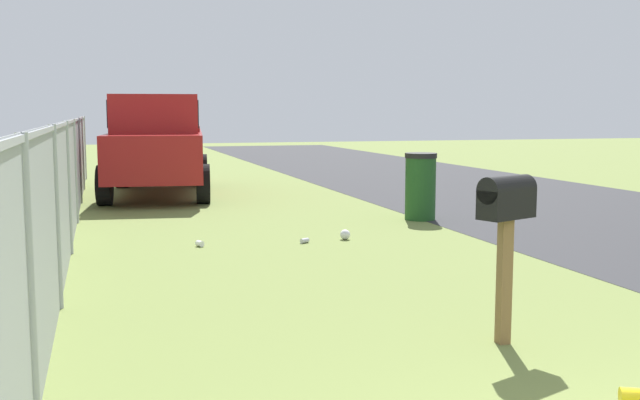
% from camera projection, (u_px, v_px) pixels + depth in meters
% --- Properties ---
extents(mailbox, '(0.35, 0.50, 1.28)m').
position_uv_depth(mailbox, '(506.00, 211.00, 5.51)').
color(mailbox, brown).
rests_on(mailbox, ground).
extents(pickup_truck, '(5.28, 2.58, 2.09)m').
position_uv_depth(pickup_truck, '(157.00, 143.00, 15.41)').
color(pickup_truck, maroon).
rests_on(pickup_truck, ground).
extents(trash_bin, '(0.52, 0.52, 1.09)m').
position_uv_depth(trash_bin, '(420.00, 186.00, 12.03)').
color(trash_bin, '#1E4C1E').
rests_on(trash_bin, ground).
extents(fence_section, '(18.73, 0.07, 1.64)m').
position_uv_depth(fence_section, '(72.00, 174.00, 10.33)').
color(fence_section, '#9EA3A8').
rests_on(fence_section, ground).
extents(litter_cup_by_mailbox, '(0.12, 0.12, 0.08)m').
position_uv_depth(litter_cup_by_mailbox, '(200.00, 244.00, 9.65)').
color(litter_cup_by_mailbox, white).
rests_on(litter_cup_by_mailbox, ground).
extents(litter_can_midfield_a, '(0.12, 0.14, 0.07)m').
position_uv_depth(litter_can_midfield_a, '(305.00, 241.00, 9.92)').
color(litter_can_midfield_a, silver).
rests_on(litter_can_midfield_a, ground).
extents(litter_bag_far_scatter, '(0.14, 0.14, 0.14)m').
position_uv_depth(litter_bag_far_scatter, '(345.00, 235.00, 10.18)').
color(litter_bag_far_scatter, silver).
rests_on(litter_bag_far_scatter, ground).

